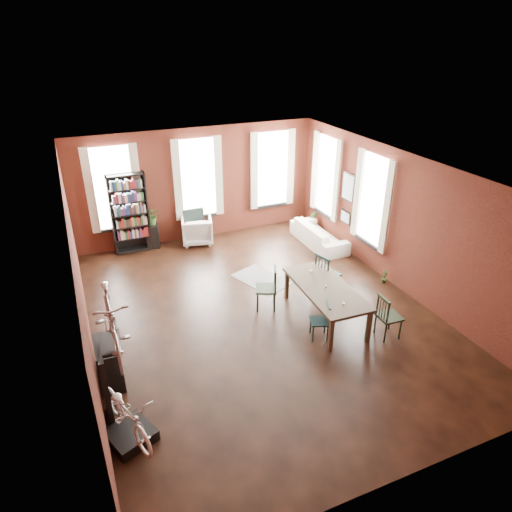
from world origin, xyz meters
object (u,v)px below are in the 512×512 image
dining_chair_b (266,288)px  cream_sofa (319,231)px  bike_trainer (131,435)px  bicycle_floor (124,395)px  dining_chair_c (389,316)px  console_table (109,363)px  plant_stand (153,236)px  dining_chair_a (320,321)px  bookshelf (130,213)px  dining_table (325,303)px  white_armchair (197,229)px  dining_chair_d (327,274)px

dining_chair_b → cream_sofa: bearing=155.0°
bike_trainer → bicycle_floor: 0.83m
dining_chair_c → bicycle_floor: size_ratio=0.64×
console_table → plant_stand: console_table is taller
dining_chair_a → dining_chair_c: dining_chair_c is taller
dining_chair_a → dining_chair_b: 1.51m
bookshelf → bike_trainer: 6.82m
dining_chair_c → console_table: size_ratio=1.17×
cream_sofa → dining_table: bearing=151.8°
cream_sofa → bicycle_floor: (-6.13, -4.98, 0.51)m
white_armchair → plant_stand: (-1.23, 0.22, -0.10)m
console_table → plant_stand: 5.51m
dining_chair_a → plant_stand: bearing=-138.2°
cream_sofa → console_table: cream_sofa is taller
bookshelf → bicycle_floor: size_ratio=1.50×
dining_table → dining_chair_d: (0.56, 0.85, 0.14)m
console_table → bike_trainer: bearing=-85.8°
dining_chair_c → bookshelf: size_ratio=0.43×
dining_chair_c → dining_chair_d: size_ratio=0.90×
dining_chair_a → console_table: size_ratio=0.98×
dining_chair_a → white_armchair: size_ratio=0.90×
dining_chair_c → console_table: bearing=84.1°
dining_chair_b → bookshelf: size_ratio=0.45×
dining_chair_a → console_table: 4.04m
dining_chair_c → dining_chair_d: bearing=11.4°
bookshelf → plant_stand: bearing=0.0°
dining_table → dining_chair_c: (0.84, -1.06, 0.09)m
dining_chair_a → dining_chair_c: bearing=89.0°
dining_chair_c → console_table: (-5.32, 0.83, -0.07)m
dining_chair_a → bookshelf: bearing=-133.5°
bike_trainer → dining_chair_d: bearing=27.1°
plant_stand → bicycle_floor: 6.92m
dining_table → bike_trainer: dining_table is taller
console_table → bicycle_floor: bicycle_floor is taller
cream_sofa → bike_trainer: 7.88m
dining_table → dining_chair_d: bearing=59.0°
white_armchair → console_table: (-3.06, -4.98, -0.04)m
dining_table → dining_chair_c: size_ratio=2.37×
bicycle_floor → console_table: bearing=76.6°
plant_stand → console_table: bearing=-109.4°
dining_chair_b → plant_stand: (-1.65, 4.12, -0.16)m
dining_chair_b → plant_stand: 4.44m
dining_chair_d → cream_sofa: (1.19, 2.42, -0.11)m
dining_chair_d → bookshelf: 5.61m
white_armchair → dining_chair_b: bearing=109.5°
bookshelf → console_table: bookshelf is taller
cream_sofa → console_table: size_ratio=2.60×
dining_chair_c → plant_stand: bearing=33.0°
dining_chair_d → plant_stand: (-3.20, 4.12, -0.18)m
white_armchair → bicycle_floor: 7.12m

